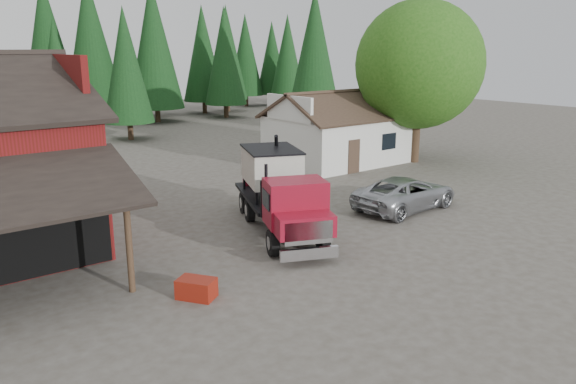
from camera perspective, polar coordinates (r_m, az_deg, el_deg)
ground at (r=19.13m, az=2.83°, el=-7.83°), size 120.00×120.00×0.00m
farmhouse at (r=36.49m, az=5.11°, el=5.62°), size 8.60×6.42×4.65m
deciduous_tree at (r=36.94m, az=13.21°, el=12.03°), size 8.00×8.00×10.20m
conifer_backdrop at (r=57.05m, az=-25.93°, el=5.74°), size 76.00×16.00×16.00m
near_pine_b at (r=46.83m, az=-16.14°, el=12.27°), size 3.96×3.96×10.40m
near_pine_c at (r=51.76m, az=2.70°, el=14.08°), size 4.84×4.84×12.40m
feed_truck at (r=22.48m, az=-0.83°, el=0.22°), size 5.15×8.34×3.67m
silver_car at (r=26.34m, az=11.86°, el=-0.11°), size 5.58×2.83×1.51m
equip_box at (r=17.16m, az=-9.29°, el=-9.64°), size 1.20×1.30×0.60m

